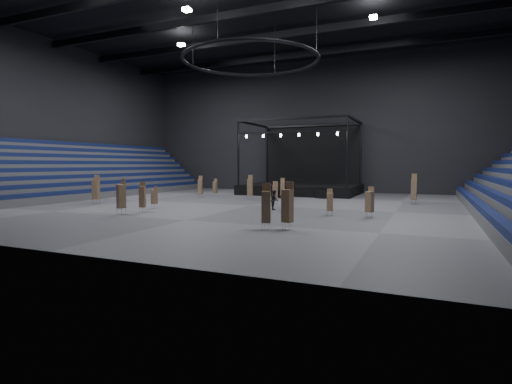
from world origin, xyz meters
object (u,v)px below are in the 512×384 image
at_px(chair_stack_2, 96,189).
at_px(chair_stack_9, 215,187).
at_px(chair_stack_6, 370,201).
at_px(chair_stack_7, 266,206).
at_px(chair_stack_8, 288,205).
at_px(crew_member, 274,200).
at_px(chair_stack_0, 121,196).
at_px(flight_case_left, 273,193).
at_px(flight_case_right, 321,195).
at_px(stage, 303,182).
at_px(chair_stack_4, 330,201).
at_px(chair_stack_12, 121,194).
at_px(chair_stack_1, 282,188).
at_px(man_center, 284,201).
at_px(chair_stack_5, 414,189).
at_px(chair_stack_11, 142,196).
at_px(flight_case_mid, 284,194).
at_px(chair_stack_13, 250,187).
at_px(chair_stack_3, 154,196).
at_px(chair_stack_10, 275,192).
at_px(chair_stack_14, 200,186).

bearing_deg(chair_stack_2, chair_stack_9, 53.37).
xyz_separation_m(chair_stack_6, chair_stack_7, (-4.68, -7.81, 0.22)).
bearing_deg(chair_stack_8, crew_member, 128.16).
bearing_deg(chair_stack_0, flight_case_left, 100.17).
distance_m(flight_case_right, chair_stack_0, 22.24).
bearing_deg(chair_stack_9, flight_case_left, 12.94).
xyz_separation_m(stage, chair_stack_4, (8.27, -20.45, -0.41)).
height_order(chair_stack_9, chair_stack_12, chair_stack_12).
relative_size(chair_stack_1, man_center, 1.28).
height_order(chair_stack_5, chair_stack_8, chair_stack_5).
relative_size(chair_stack_6, chair_stack_7, 0.82).
distance_m(stage, man_center, 20.37).
distance_m(flight_case_right, chair_stack_8, 21.75).
height_order(flight_case_left, chair_stack_12, chair_stack_12).
xyz_separation_m(chair_stack_2, chair_stack_12, (4.32, -1.37, -0.29)).
height_order(chair_stack_9, chair_stack_11, chair_stack_11).
bearing_deg(chair_stack_12, flight_case_mid, 55.70).
xyz_separation_m(stage, chair_stack_7, (6.41, -28.22, -0.07)).
relative_size(flight_case_right, chair_stack_6, 0.57).
xyz_separation_m(flight_case_left, chair_stack_4, (9.78, -13.86, 0.60)).
xyz_separation_m(chair_stack_8, chair_stack_11, (-13.30, 3.54, -0.19)).
relative_size(chair_stack_8, man_center, 1.57).
xyz_separation_m(chair_stack_7, chair_stack_9, (-14.66, 20.00, -0.30)).
xyz_separation_m(chair_stack_12, chair_stack_13, (7.09, 11.50, 0.22)).
distance_m(flight_case_left, chair_stack_1, 2.47).
bearing_deg(stage, chair_stack_9, -135.07).
height_order(chair_stack_3, chair_stack_6, chair_stack_6).
bearing_deg(chair_stack_8, flight_case_mid, 122.96).
bearing_deg(flight_case_right, chair_stack_13, -145.96).
distance_m(chair_stack_10, chair_stack_14, 11.65).
height_order(flight_case_mid, chair_stack_12, chair_stack_12).
bearing_deg(chair_stack_7, chair_stack_13, 99.64).
bearing_deg(flight_case_right, chair_stack_6, -63.48).
bearing_deg(chair_stack_5, chair_stack_10, -152.10).
height_order(chair_stack_11, man_center, chair_stack_11).
xyz_separation_m(chair_stack_4, chair_stack_11, (-14.05, -3.70, 0.19)).
relative_size(flight_case_left, chair_stack_10, 0.61).
bearing_deg(chair_stack_5, chair_stack_7, -108.64).
distance_m(chair_stack_7, chair_stack_10, 14.24).
relative_size(flight_case_left, man_center, 0.75).
distance_m(chair_stack_9, chair_stack_10, 11.99).
bearing_deg(flight_case_left, chair_stack_4, -54.79).
height_order(flight_case_left, chair_stack_8, chair_stack_8).
xyz_separation_m(chair_stack_0, chair_stack_2, (-7.71, 5.09, 0.04)).
height_order(flight_case_right, chair_stack_12, chair_stack_12).
relative_size(chair_stack_12, chair_stack_14, 0.89).
bearing_deg(chair_stack_4, flight_case_left, 107.05).
distance_m(flight_case_left, chair_stack_4, 16.98).
height_order(chair_stack_0, chair_stack_5, chair_stack_5).
relative_size(chair_stack_6, chair_stack_11, 0.91).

